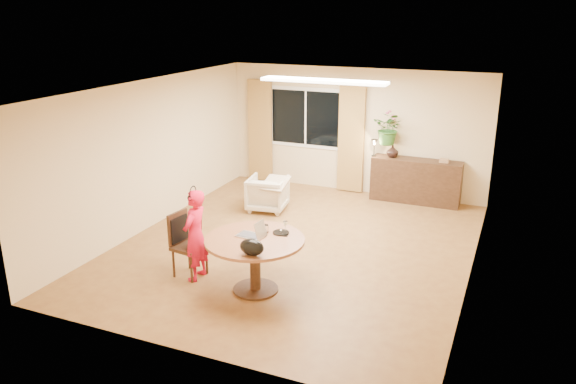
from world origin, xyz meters
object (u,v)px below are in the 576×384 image
Objects in this scene: child at (195,235)px; sideboard at (416,181)px; armchair at (268,193)px; dining_chair at (189,245)px; dining_table at (255,250)px.

child is 5.14m from sideboard.
sideboard is at bearing -156.55° from armchair.
dining_chair is 3.01m from armchair.
child is 3.06m from armchair.
dining_table is at bearing 103.46° from armchair.
dining_chair is 0.71× the size of child.
child is at bearing 179.55° from dining_table.
armchair is 3.00m from sideboard.
sideboard is at bearing 74.11° from dining_table.
dining_chair is at bearing 84.29° from armchair.
sideboard is (2.54, 1.58, 0.11)m from armchair.
child reaches higher than sideboard.
dining_table is at bearing 86.93° from child.
armchair is (-0.15, 3.00, -0.15)m from dining_chair.
dining_table is at bearing 6.42° from dining_chair.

